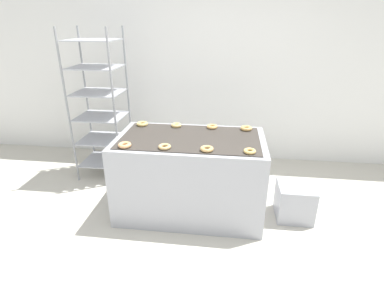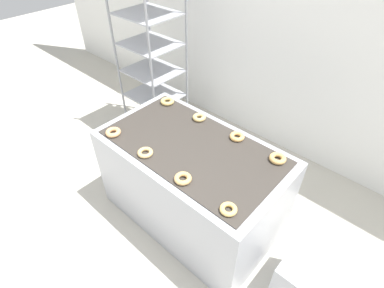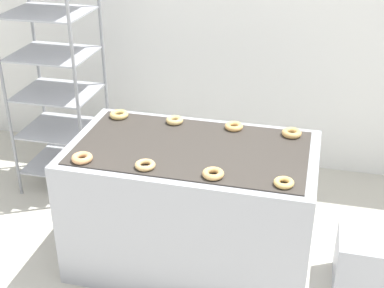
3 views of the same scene
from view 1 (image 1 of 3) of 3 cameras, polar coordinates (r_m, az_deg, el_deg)
ground_plane at (r=2.82m, az=-2.26°, el=-19.90°), size 14.00×14.00×0.00m
wall_back at (r=4.22m, az=2.33°, el=15.69°), size 8.00×0.05×2.80m
fryer_machine at (r=3.12m, az=-0.35°, el=-5.89°), size 1.47×0.84×0.83m
baking_rack_cart at (r=3.89m, az=-17.17°, el=7.15°), size 0.59×0.53×1.84m
glaze_bin at (r=3.30m, az=18.94°, el=-10.26°), size 0.36×0.36×0.37m
donut_near_left at (r=2.79m, az=-12.69°, el=-0.18°), size 0.12×0.12×0.04m
donut_near_midleft at (r=2.70m, az=-5.24°, el=-0.52°), size 0.11×0.11×0.03m
donut_near_midright at (r=2.64m, az=2.85°, el=-0.92°), size 0.12×0.12×0.03m
donut_near_right at (r=2.65m, az=10.94°, el=-1.34°), size 0.11×0.11×0.03m
donut_far_left at (r=3.33m, az=-9.45°, el=3.81°), size 0.12×0.12×0.04m
donut_far_midleft at (r=3.24m, az=-2.99°, el=3.60°), size 0.11×0.11×0.04m
donut_far_midright at (r=3.21m, az=3.84°, el=3.33°), size 0.12×0.12×0.03m
donut_far_right at (r=3.20m, az=10.30°, el=2.97°), size 0.12×0.12×0.04m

